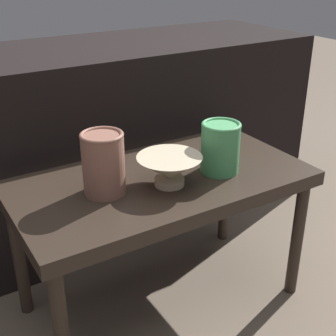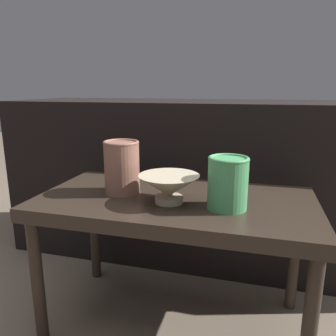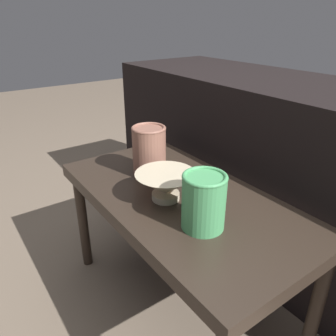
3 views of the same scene
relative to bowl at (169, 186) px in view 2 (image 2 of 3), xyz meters
name	(u,v)px [view 2 (image 2 of 3)]	position (x,y,z in m)	size (l,w,h in m)	color
ground_plane	(174,321)	(0.01, 0.05, -0.47)	(8.00, 8.00, 0.00)	#6B5B4C
table	(175,212)	(0.01, 0.05, -0.09)	(0.81, 0.42, 0.43)	#2D231C
couch_backdrop	(203,178)	(0.01, 0.58, -0.13)	(1.68, 0.50, 0.69)	black
bowl	(169,186)	(0.00, 0.00, 0.00)	(0.17, 0.17, 0.08)	#C1B293
vase_textured_left	(121,167)	(-0.16, 0.05, 0.04)	(0.11, 0.11, 0.16)	brown
vase_colorful_right	(228,182)	(0.16, 0.00, 0.03)	(0.11, 0.11, 0.14)	#47995B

